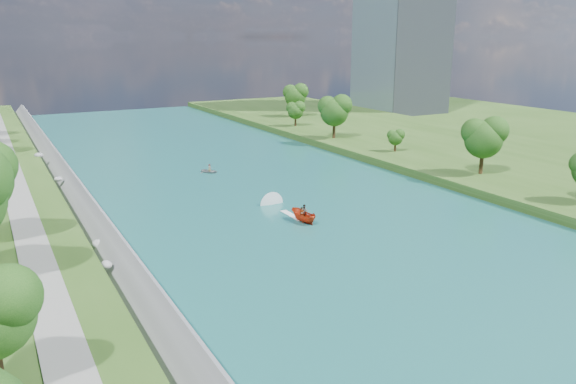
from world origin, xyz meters
TOP-DOWN VIEW (x-y plane):
  - ground at (0.00, 0.00)m, footprint 260.00×260.00m
  - river_water at (0.00, 20.00)m, footprint 55.00×240.00m
  - berm_east at (49.50, 20.00)m, footprint 44.00×240.00m
  - riprap_bank at (-25.84, 19.38)m, footprint 5.16×236.00m
  - riverside_path at (-32.50, 20.00)m, footprint 3.00×200.00m
  - office_tower at (82.50, 95.00)m, footprint 22.00×22.00m
  - trees_east at (36.46, 44.25)m, footprint 16.34×137.03m
  - motorboat at (-0.53, 13.62)m, footprint 3.60×19.09m
  - raft at (-1.31, 43.83)m, footprint 3.74×4.01m

SIDE VIEW (x-z plane):
  - ground at x=0.00m, z-range 0.00..0.00m
  - river_water at x=0.00m, z-range 0.00..0.10m
  - raft at x=-1.31m, z-range -0.28..1.21m
  - berm_east at x=49.50m, z-range 0.00..1.50m
  - motorboat at x=-0.53m, z-range -0.20..1.91m
  - riprap_bank at x=-25.84m, z-range -0.48..4.06m
  - riverside_path at x=-32.50m, z-range 3.50..3.60m
  - trees_east at x=36.46m, z-range 0.90..12.06m
  - office_tower at x=82.50m, z-range 0.00..60.00m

